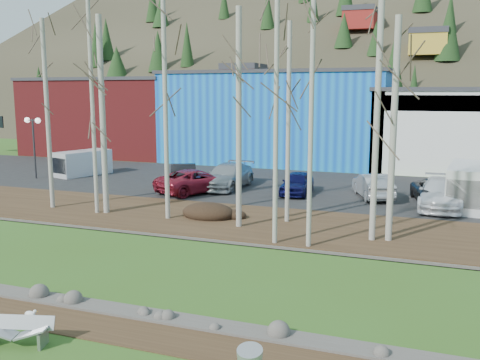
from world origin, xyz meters
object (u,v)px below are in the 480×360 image
at_px(car_0, 183,174).
at_px(car_1, 196,181).
at_px(car_6, 441,193).
at_px(van_grey, 81,163).
at_px(car_5, 437,190).
at_px(seagull, 30,314).
at_px(car_3, 297,183).
at_px(street_lamp, 33,131).
at_px(van_white, 470,187).
at_px(bench_damaged, 18,331).
at_px(car_2, 227,176).
at_px(car_4, 373,186).

xyz_separation_m(car_0, car_1, (1.82, -1.93, -0.03)).
bearing_deg(car_6, van_grey, 174.67).
height_order(car_5, car_6, car_6).
bearing_deg(seagull, car_3, 63.46).
relative_size(street_lamp, van_white, 0.80).
bearing_deg(bench_damaged, van_grey, 107.40).
distance_m(street_lamp, car_2, 15.02).
relative_size(car_3, car_4, 0.90).
bearing_deg(bench_damaged, car_5, 49.35).
height_order(car_2, car_4, car_2).
bearing_deg(car_6, bench_damaged, -115.56).
bearing_deg(bench_damaged, car_0, 89.47).
bearing_deg(car_3, street_lamp, 179.73).
distance_m(bench_damaged, car_0, 22.87).
height_order(car_1, car_4, same).
bearing_deg(car_2, seagull, -83.17).
xyz_separation_m(car_2, van_white, (14.75, -1.07, 0.38)).
xyz_separation_m(car_6, van_grey, (-25.75, 2.77, 0.12)).
xyz_separation_m(car_2, car_5, (13.04, -0.33, -0.06)).
bearing_deg(seagull, car_2, 76.80).
xyz_separation_m(bench_damaged, van_grey, (-15.49, 23.46, 0.69)).
xyz_separation_m(bench_damaged, car_5, (10.05, 21.94, 0.50)).
xyz_separation_m(seagull, car_1, (-3.47, 18.75, 0.72)).
height_order(car_3, car_5, car_5).
bearing_deg(van_white, car_2, -179.15).
bearing_deg(car_0, street_lamp, -21.86).
xyz_separation_m(car_0, car_3, (7.96, -0.19, -0.08)).
relative_size(car_1, van_white, 0.96).
height_order(car_6, van_white, van_white).
bearing_deg(car_5, car_1, -3.17).
relative_size(car_0, car_2, 0.86).
xyz_separation_m(car_4, car_6, (3.82, -1.56, 0.06)).
bearing_deg(bench_damaged, seagull, 105.19).
height_order(car_1, van_white, van_white).
xyz_separation_m(street_lamp, van_grey, (2.23, 2.40, -2.58)).
height_order(car_3, car_4, car_4).
distance_m(street_lamp, car_1, 13.75).
xyz_separation_m(car_1, van_grey, (-11.20, 3.36, 0.18)).
height_order(car_1, car_3, car_1).
bearing_deg(street_lamp, seagull, -33.73).
bearing_deg(van_grey, seagull, -39.40).
bearing_deg(car_1, bench_damaged, 128.54).
relative_size(car_0, car_6, 0.85).
relative_size(car_0, car_1, 0.88).
bearing_deg(car_5, car_3, -9.84).
bearing_deg(car_5, bench_damaged, 54.94).
bearing_deg(car_4, car_0, -19.85).
distance_m(car_2, car_5, 13.05).
bearing_deg(car_3, car_5, -1.97).
bearing_deg(car_4, car_2, -20.91).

